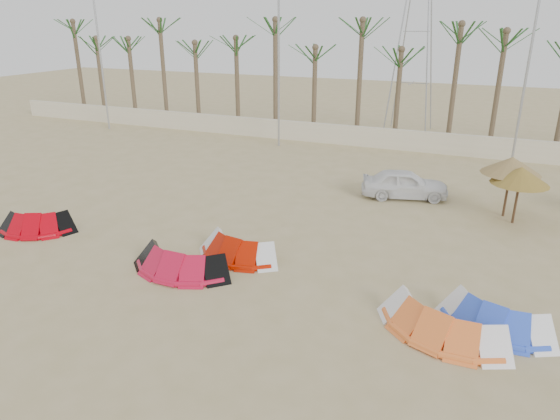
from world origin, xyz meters
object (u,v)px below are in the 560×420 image
at_px(parasol_left, 511,165).
at_px(car, 405,184).
at_px(kite_red_right, 241,245).
at_px(parasol_mid, 521,176).
at_px(kite_orange, 443,316).
at_px(kite_red_mid, 185,258).
at_px(kite_blue, 495,312).
at_px(kite_red_left, 42,221).

xyz_separation_m(parasol_left, car, (-4.29, 0.74, -1.55)).
distance_m(kite_red_right, parasol_mid, 11.40).
relative_size(parasol_mid, car, 0.61).
relative_size(parasol_left, parasol_mid, 1.08).
height_order(kite_orange, parasol_mid, parasol_mid).
distance_m(kite_orange, car, 10.73).
bearing_deg(kite_red_mid, kite_orange, -2.16).
distance_m(kite_blue, car, 10.41).
height_order(kite_red_right, parasol_left, parasol_left).
xyz_separation_m(kite_red_right, parasol_left, (8.49, 7.69, 1.80)).
height_order(kite_orange, kite_blue, same).
distance_m(kite_red_mid, kite_blue, 9.51).
relative_size(kite_red_right, kite_blue, 0.98).
bearing_deg(car, kite_red_mid, 136.29).
xyz_separation_m(kite_red_left, parasol_left, (16.67, 8.72, 1.80)).
relative_size(kite_red_mid, kite_orange, 0.90).
relative_size(kite_red_right, kite_orange, 0.84).
bearing_deg(kite_red_right, kite_red_mid, -127.13).
relative_size(kite_red_mid, kite_red_right, 1.06).
distance_m(kite_blue, parasol_left, 9.02).
relative_size(kite_red_left, kite_blue, 1.00).
xyz_separation_m(kite_red_left, car, (12.39, 9.46, 0.25)).
bearing_deg(car, kite_blue, -172.29).
bearing_deg(parasol_left, kite_red_left, -152.38).
height_order(kite_red_right, kite_orange, same).
height_order(kite_red_left, kite_red_mid, same).
bearing_deg(parasol_left, parasol_mid, -62.29).
xyz_separation_m(kite_red_left, kite_orange, (15.18, -0.90, 0.00)).
bearing_deg(kite_orange, parasol_mid, 78.31).
distance_m(kite_red_right, kite_blue, 8.35).
relative_size(kite_blue, parasol_mid, 1.40).
distance_m(kite_red_right, kite_orange, 7.26).
relative_size(kite_orange, parasol_left, 1.50).
xyz_separation_m(kite_red_right, car, (4.20, 8.43, 0.25)).
height_order(parasol_left, car, parasol_left).
bearing_deg(kite_red_mid, parasol_left, 43.78).
xyz_separation_m(kite_red_left, kite_blue, (16.46, -0.11, 0.00)).
bearing_deg(parasol_left, kite_orange, -98.82).
bearing_deg(kite_red_right, kite_orange, -15.45).
bearing_deg(kite_orange, parasol_left, 81.18).
relative_size(kite_red_left, kite_orange, 0.86).
bearing_deg(kite_red_mid, car, 61.62).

